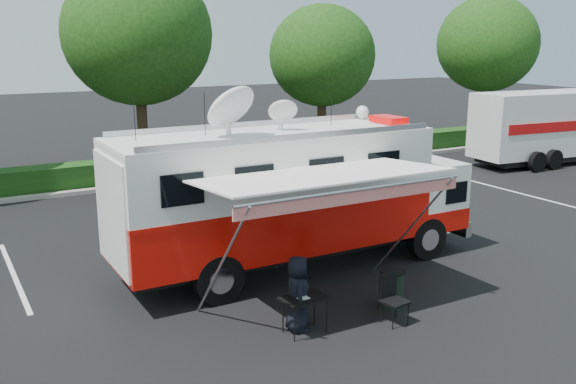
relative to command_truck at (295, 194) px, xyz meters
name	(u,v)px	position (x,y,z in m)	size (l,w,h in m)	color
ground_plane	(297,267)	(0.08, 0.00, -1.96)	(120.00, 120.00, 0.00)	black
back_border	(166,57)	(1.23, 12.90, 3.04)	(60.00, 6.14, 8.87)	#9E998E
stall_lines	(232,239)	(-0.42, 3.00, -1.96)	(24.12, 5.50, 0.01)	silver
command_truck	(295,194)	(0.00, 0.00, 0.00)	(9.53, 2.62, 4.58)	black
awning	(326,180)	(-0.85, -2.72, 0.99)	(5.20, 2.68, 3.14)	white
person	(297,329)	(-1.78, -3.17, -1.96)	(0.77, 0.50, 1.58)	black
folding_table	(305,299)	(-1.73, -3.37, -1.24)	(0.96, 0.72, 0.77)	black
folding_chair	(391,294)	(0.12, -3.80, -1.34)	(0.56, 0.59, 1.04)	black
trash_bin	(392,289)	(0.59, -3.22, -1.53)	(0.57, 0.57, 0.86)	black
semi_trailer	(575,124)	(19.06, 6.18, -0.18)	(11.10, 3.45, 3.37)	silver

